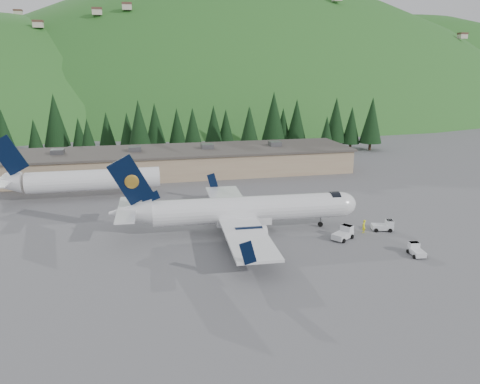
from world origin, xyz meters
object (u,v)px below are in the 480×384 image
Objects in this scene: second_airliner at (76,180)px; baggage_tug_a at (344,233)px; baggage_tug_c at (416,250)px; terminal_building at (184,161)px; ramp_worker at (364,226)px; baggage_tug_b at (384,226)px; airliner at (242,210)px.

baggage_tug_a is (36.36, -27.65, -2.57)m from second_airliner.
second_airliner is 10.05× the size of baggage_tug_c.
terminal_building is (-16.44, 43.65, 1.87)m from baggage_tug_a.
baggage_tug_a is 3.96m from ramp_worker.
baggage_tug_c is (-0.67, -8.73, -0.07)m from baggage_tug_b.
second_airliner is 0.39× the size of terminal_building.
ramp_worker is at bearing -64.50° from terminal_building.
airliner is 19.82m from baggage_tug_b.
airliner reaches higher than ramp_worker.
ramp_worker is at bearing -33.13° from second_airliner.
terminal_building reaches higher than baggage_tug_a.
baggage_tug_a is 1.89× the size of ramp_worker.
ramp_worker reaches higher than baggage_tug_c.
terminal_building is (-4.01, 37.95, -0.40)m from airliner.
baggage_tug_c is at bearing -31.50° from airliner.
baggage_tug_a is 46.68m from terminal_building.
baggage_tug_a is at bearing 48.71° from baggage_tug_c.
airliner is 22.64m from baggage_tug_c.
baggage_tug_b is (43.21, -25.89, -2.64)m from second_airliner.
terminal_building is 38.49× the size of ramp_worker.
terminal_building is at bearing 31.22° from baggage_tug_c.
baggage_tug_b is at bearing -60.92° from terminal_building.
ramp_worker is (40.00, -26.10, -2.40)m from second_airliner.
terminal_building is at bearing 76.22° from baggage_tug_a.
airliner is 13.86m from baggage_tug_a.
airliner is at bearing -42.54° from second_airliner.
ramp_worker is (16.07, -4.15, -2.10)m from airliner.
airliner reaches higher than baggage_tug_c.
second_airliner is 7.87× the size of baggage_tug_a.
ramp_worker reaches higher than baggage_tug_b.
second_airliner is 25.55m from terminal_building.
second_airliner is at bearing -141.22° from terminal_building.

